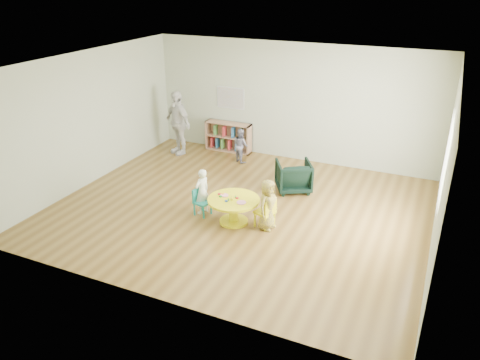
{
  "coord_description": "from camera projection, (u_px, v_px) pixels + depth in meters",
  "views": [
    {
      "loc": [
        3.33,
        -7.41,
        4.26
      ],
      "look_at": [
        0.13,
        -0.3,
        0.76
      ],
      "focal_mm": 35.0,
      "sensor_mm": 36.0,
      "label": 1
    }
  ],
  "objects": [
    {
      "name": "alphabet_poster",
      "position": [
        231.0,
        98.0,
        11.69
      ],
      "size": [
        0.74,
        0.01,
        0.54
      ],
      "color": "silver",
      "rests_on": "ground"
    },
    {
      "name": "kid_chair_right",
      "position": [
        267.0,
        212.0,
        8.38
      ],
      "size": [
        0.39,
        0.39,
        0.58
      ],
      "rotation": [
        0.0,
        0.0,
        1.24
      ],
      "color": "yellow",
      "rests_on": "ground"
    },
    {
      "name": "child_left",
      "position": [
        202.0,
        191.0,
        8.83
      ],
      "size": [
        0.31,
        0.38,
        0.9
      ],
      "primitive_type": "imported",
      "rotation": [
        0.0,
        0.0,
        -1.91
      ],
      "color": "white",
      "rests_on": "ground"
    },
    {
      "name": "bookshelf",
      "position": [
        228.0,
        137.0,
        11.99
      ],
      "size": [
        1.2,
        0.3,
        0.75
      ],
      "color": "#A17659",
      "rests_on": "ground"
    },
    {
      "name": "adult_caretaker",
      "position": [
        178.0,
        123.0,
        11.63
      ],
      "size": [
        1.02,
        0.76,
        1.61
      ],
      "primitive_type": "imported",
      "rotation": [
        0.0,
        0.0,
        -0.44
      ],
      "color": "silver",
      "rests_on": "ground"
    },
    {
      "name": "toddler",
      "position": [
        241.0,
        145.0,
        11.26
      ],
      "size": [
        0.51,
        0.48,
        0.83
      ],
      "primitive_type": "imported",
      "rotation": [
        0.0,
        0.0,
        2.56
      ],
      "color": "#1A193E",
      "rests_on": "ground"
    },
    {
      "name": "activity_table",
      "position": [
        234.0,
        206.0,
        8.53
      ],
      "size": [
        0.96,
        0.96,
        0.52
      ],
      "rotation": [
        0.0,
        0.0,
        0.24
      ],
      "color": "yellow",
      "rests_on": "ground"
    },
    {
      "name": "kid_chair_left",
      "position": [
        201.0,
        201.0,
        8.84
      ],
      "size": [
        0.33,
        0.33,
        0.52
      ],
      "rotation": [
        0.0,
        0.0,
        -1.77
      ],
      "color": "teal",
      "rests_on": "ground"
    },
    {
      "name": "armchair",
      "position": [
        294.0,
        176.0,
        9.8
      ],
      "size": [
        0.95,
        0.95,
        0.64
      ],
      "primitive_type": "imported",
      "rotation": [
        0.0,
        0.0,
        3.65
      ],
      "color": "black",
      "rests_on": "ground"
    },
    {
      "name": "child_right",
      "position": [
        268.0,
        205.0,
        8.27
      ],
      "size": [
        0.38,
        0.51,
        0.94
      ],
      "primitive_type": "imported",
      "rotation": [
        0.0,
        0.0,
        1.38
      ],
      "color": "yellow",
      "rests_on": "ground"
    },
    {
      "name": "room",
      "position": [
        241.0,
        115.0,
        8.38
      ],
      "size": [
        7.1,
        7.0,
        2.8
      ],
      "color": "brown",
      "rests_on": "ground"
    }
  ]
}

